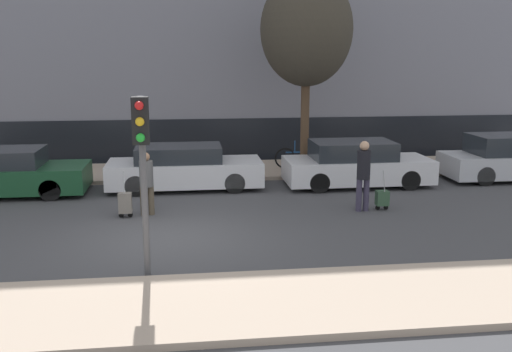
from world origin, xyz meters
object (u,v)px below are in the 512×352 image
parked_car_0 (2,174)px  bare_tree_near_crossing (306,30)px  trolley_left (125,203)px  trolley_right (382,198)px  parked_car_1 (184,168)px  parked_car_2 (356,165)px  traffic_light (142,151)px  parked_bicycle (300,157)px  pedestrian_left (146,180)px  pedestrian_right (364,171)px

parked_car_0 → bare_tree_near_crossing: 10.14m
trolley_left → trolley_right: size_ratio=1.11×
parked_car_1 → parked_car_2: (5.24, -0.24, 0.03)m
trolley_left → bare_tree_near_crossing: (5.42, 4.41, 4.35)m
traffic_light → parked_bicycle: 10.42m
parked_car_0 → parked_car_2: parked_car_2 is taller
traffic_light → parked_car_1: bearing=84.6°
trolley_left → bare_tree_near_crossing: bearing=39.1°
traffic_light → bare_tree_near_crossing: bare_tree_near_crossing is taller
parked_car_0 → bare_tree_near_crossing: bare_tree_near_crossing is taller
parked_bicycle → traffic_light: bearing=-116.9°
parked_car_2 → traffic_light: 9.19m
pedestrian_left → pedestrian_right: pedestrian_right is taller
parked_bicycle → parked_car_0: bearing=-165.9°
pedestrian_right → bare_tree_near_crossing: bare_tree_near_crossing is taller
parked_car_1 → bare_tree_near_crossing: bearing=19.9°
trolley_right → parked_bicycle: parked_bicycle is taller
traffic_light → trolley_right: bearing=34.8°
parked_car_0 → pedestrian_left: pedestrian_left is taller
parked_car_1 → trolley_right: size_ratio=4.38×
pedestrian_left → trolley_right: (6.02, -0.24, -0.59)m
bare_tree_near_crossing → pedestrian_right: bearing=-82.8°
trolley_right → parked_car_0: bearing=164.5°
pedestrian_right → traffic_light: 6.68m
trolley_right → parked_car_1: bearing=149.1°
bare_tree_near_crossing → parked_car_0: bearing=-169.8°
pedestrian_right → bare_tree_near_crossing: size_ratio=0.28×
trolley_left → parked_bicycle: 7.40m
parked_car_1 → parked_bicycle: size_ratio=2.58×
parked_car_1 → pedestrian_right: size_ratio=2.51×
parked_car_0 → traffic_light: 8.38m
trolley_left → traffic_light: 4.62m
parked_car_0 → traffic_light: (4.49, -6.87, 1.71)m
parked_car_2 → trolley_right: bearing=-92.9°
parked_car_0 → parked_bicycle: parked_car_0 is taller
parked_car_0 → trolley_right: parked_car_0 is taller
pedestrian_left → traffic_light: 4.50m
parked_car_0 → pedestrian_left: bearing=-31.6°
trolley_right → parked_bicycle: (-1.14, 5.14, 0.18)m
parked_car_1 → traffic_light: bearing=-95.4°
parked_car_2 → pedestrian_left: (-6.16, -2.57, 0.25)m
parked_car_0 → parked_car_1: parked_car_0 is taller
parked_car_0 → bare_tree_near_crossing: size_ratio=0.73×
parked_car_1 → traffic_light: 7.31m
parked_car_0 → parked_bicycle: size_ratio=2.64×
bare_tree_near_crossing → parked_bicycle: bearing=91.1°
parked_car_2 → pedestrian_right: pedestrian_right is taller
pedestrian_left → parked_car_2: bearing=6.9°
trolley_right → bare_tree_near_crossing: bare_tree_near_crossing is taller
parked_car_1 → parked_bicycle: parked_car_1 is taller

